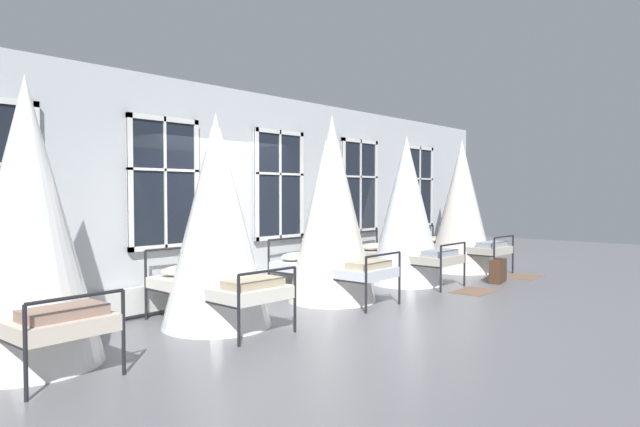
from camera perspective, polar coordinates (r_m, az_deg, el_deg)
name	(u,v)px	position (r m, az deg, el deg)	size (l,w,h in m)	color
ground	(275,311)	(8.13, -4.64, -9.88)	(29.82, 29.82, 0.00)	slate
back_wall_with_windows	(223,195)	(8.81, -9.84, 1.88)	(15.91, 0.10, 3.31)	silver
window_bank	(228,237)	(8.74, -9.32, -2.39)	(12.27, 0.10, 2.68)	black
cot_second	(27,226)	(6.13, -27.68, -1.15)	(1.39, 2.00, 2.84)	black
cot_third	(216,224)	(7.18, -10.53, -1.03)	(1.39, 1.99, 2.70)	black
cot_fourth	(332,211)	(8.73, 1.22, 0.22)	(1.39, 1.99, 2.90)	black
cot_fifth	(406,212)	(10.51, 8.77, 0.12)	(1.39, 1.98, 2.75)	black
cot_sixth	(461,208)	(12.42, 14.21, 0.58)	(1.39, 1.99, 2.84)	black
rug_fifth	(474,291)	(9.99, 15.43, -7.66)	(0.80, 0.56, 0.01)	brown
rug_sixth	(525,277)	(12.01, 20.15, -6.07)	(0.80, 0.56, 0.01)	brown
suitcase_dark	(498,271)	(11.09, 17.69, -5.57)	(0.59, 0.30, 0.47)	#472D1E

